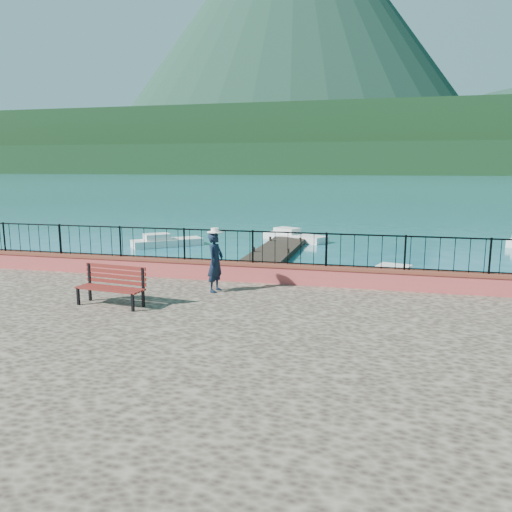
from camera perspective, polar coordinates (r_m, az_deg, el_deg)
The scene contains 15 objects.
ground at distance 12.08m, azimuth -3.42°, elevation -12.42°, with size 2000.00×2000.00×0.00m, color #19596B.
promenade at distance 7.01m, azimuth -19.98°, elevation -25.65°, with size 30.00×20.00×1.20m, color #332821.
parapet at distance 15.05m, azimuth 0.73°, elevation -1.89°, with size 28.00×0.46×0.58m, color #B14340.
railing at distance 14.91m, azimuth 0.74°, elevation 0.99°, with size 27.00×0.05×0.95m, color black.
dock at distance 23.69m, azimuth 0.63°, elevation -0.75°, with size 2.00×16.00×0.30m, color #2D231C.
far_forest at distance 310.68m, azimuth 13.64°, elevation 10.69°, with size 900.00×60.00×18.00m, color black.
foothills at distance 371.05m, azimuth 13.82°, elevation 12.56°, with size 900.00×120.00×44.00m, color black.
volcano at distance 744.70m, azimuth 4.44°, elevation 24.55°, with size 560.00×560.00×380.00m, color #142D23.
park_bench at distance 13.02m, azimuth -16.20°, elevation -4.18°, with size 1.84×0.80×0.99m.
person at distance 13.84m, azimuth -4.66°, elevation -0.71°, with size 0.61×0.40×1.66m, color black.
hat at distance 13.70m, azimuth -4.71°, elevation 2.96°, with size 0.44×0.44×0.12m, color white.
boat_0 at distance 21.18m, azimuth -9.79°, elevation -1.52°, with size 3.43×1.30×0.80m, color silver.
boat_1 at distance 20.48m, azimuth 16.83°, elevation -2.21°, with size 3.46×1.30×0.80m, color silver.
boat_3 at distance 29.93m, azimuth -10.11°, elevation 1.88°, with size 4.09×1.30×0.80m, color silver.
boat_4 at distance 31.73m, azimuth 4.49°, elevation 2.47°, with size 4.32×1.30×0.80m, color silver.
Camera 1 is at (3.38, -10.63, 4.63)m, focal length 35.00 mm.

